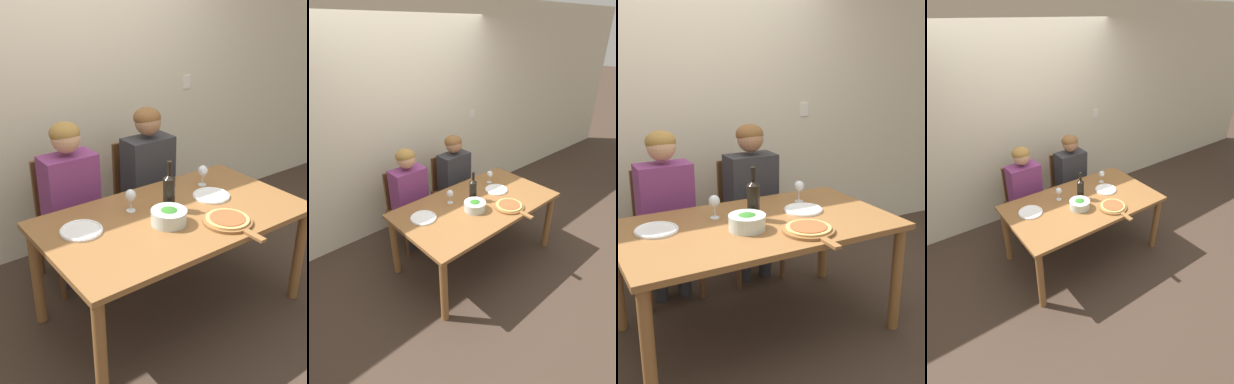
% 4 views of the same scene
% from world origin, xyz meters
% --- Properties ---
extents(ground_plane, '(40.00, 40.00, 0.00)m').
position_xyz_m(ground_plane, '(0.00, 0.00, 0.00)').
color(ground_plane, '#3D2D23').
extents(back_wall, '(10.00, 0.06, 2.70)m').
position_xyz_m(back_wall, '(0.00, 1.25, 1.35)').
color(back_wall, beige).
rests_on(back_wall, ground).
extents(dining_table, '(1.69, 0.94, 0.74)m').
position_xyz_m(dining_table, '(0.00, 0.00, 0.65)').
color(dining_table, brown).
rests_on(dining_table, ground).
extents(chair_left, '(0.42, 0.42, 0.93)m').
position_xyz_m(chair_left, '(-0.37, 0.80, 0.50)').
color(chair_left, brown).
rests_on(chair_left, ground).
extents(chair_right, '(0.42, 0.42, 0.93)m').
position_xyz_m(chair_right, '(0.30, 0.80, 0.50)').
color(chair_right, brown).
rests_on(chair_right, ground).
extents(person_woman, '(0.47, 0.51, 1.23)m').
position_xyz_m(person_woman, '(-0.37, 0.69, 0.74)').
color(person_woman, '#28282D').
rests_on(person_woman, ground).
extents(person_man, '(0.47, 0.51, 1.23)m').
position_xyz_m(person_man, '(0.30, 0.69, 0.74)').
color(person_man, '#28282D').
rests_on(person_man, ground).
extents(wine_bottle, '(0.08, 0.08, 0.33)m').
position_xyz_m(wine_bottle, '(0.01, 0.07, 0.87)').
color(wine_bottle, black).
rests_on(wine_bottle, dining_table).
extents(broccoli_bowl, '(0.22, 0.22, 0.10)m').
position_xyz_m(broccoli_bowl, '(-0.10, -0.08, 0.78)').
color(broccoli_bowl, silver).
rests_on(broccoli_bowl, dining_table).
extents(dinner_plate_left, '(0.26, 0.26, 0.02)m').
position_xyz_m(dinner_plate_left, '(-0.58, 0.14, 0.75)').
color(dinner_plate_left, white).
rests_on(dinner_plate_left, dining_table).
extents(dinner_plate_right, '(0.26, 0.26, 0.02)m').
position_xyz_m(dinner_plate_right, '(0.37, 0.05, 0.75)').
color(dinner_plate_right, white).
rests_on(dinner_plate_right, dining_table).
extents(pizza_on_board, '(0.31, 0.45, 0.04)m').
position_xyz_m(pizza_on_board, '(0.20, -0.28, 0.75)').
color(pizza_on_board, brown).
rests_on(pizza_on_board, dining_table).
extents(wine_glass_left, '(0.07, 0.07, 0.15)m').
position_xyz_m(wine_glass_left, '(-0.20, 0.20, 0.84)').
color(wine_glass_left, silver).
rests_on(wine_glass_left, dining_table).
extents(wine_glass_right, '(0.07, 0.07, 0.15)m').
position_xyz_m(wine_glass_right, '(0.45, 0.24, 0.84)').
color(wine_glass_right, silver).
rests_on(wine_glass_right, dining_table).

